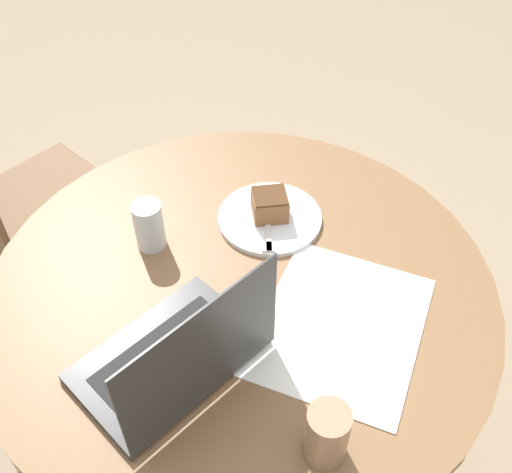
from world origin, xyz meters
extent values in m
plane|color=gray|center=(0.00, 0.00, 0.00)|extent=(12.00, 12.00, 0.00)
cylinder|color=brown|center=(0.00, 0.00, 0.01)|extent=(0.59, 0.59, 0.02)
cylinder|color=brown|center=(0.00, 0.00, 0.37)|extent=(0.12, 0.12, 0.70)
cylinder|color=brown|center=(0.00, 0.00, 0.73)|extent=(1.03, 1.03, 0.03)
cube|color=brown|center=(0.14, 0.83, 0.44)|extent=(0.48, 0.48, 0.02)
cube|color=brown|center=(0.36, 0.99, 0.22)|extent=(0.04, 0.04, 0.43)
cube|color=brown|center=(0.29, 0.61, 0.22)|extent=(0.04, 0.04, 0.43)
cube|color=brown|center=(-0.09, 0.67, 0.22)|extent=(0.04, 0.04, 0.43)
cube|color=white|center=(0.02, -0.22, 0.75)|extent=(0.40, 0.36, 0.00)
cylinder|color=silver|center=(0.19, 0.05, 0.75)|extent=(0.23, 0.23, 0.01)
cube|color=brown|center=(0.19, 0.05, 0.78)|extent=(0.10, 0.10, 0.05)
cube|color=#4D311C|center=(0.19, 0.05, 0.81)|extent=(0.10, 0.10, 0.00)
cube|color=silver|center=(0.16, 0.04, 0.76)|extent=(0.15, 0.11, 0.00)
cube|color=silver|center=(0.10, 0.00, 0.76)|extent=(0.04, 0.04, 0.00)
cylinder|color=#997556|center=(-0.22, -0.31, 0.80)|extent=(0.07, 0.07, 0.11)
cylinder|color=silver|center=(-0.02, 0.22, 0.80)|extent=(0.06, 0.06, 0.11)
cube|color=#2D2D2D|center=(-0.23, 0.01, 0.75)|extent=(0.36, 0.27, 0.02)
cube|color=black|center=(-0.23, 0.01, 0.76)|extent=(0.28, 0.17, 0.00)
cube|color=#2D2D2D|center=(-0.25, -0.10, 0.88)|extent=(0.32, 0.07, 0.23)
cube|color=black|center=(-0.25, -0.10, 0.88)|extent=(0.30, 0.06, 0.21)
camera|label=1|loc=(-0.64, -0.46, 1.68)|focal=42.00mm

